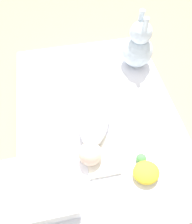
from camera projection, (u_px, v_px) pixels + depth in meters
name	position (u px, v px, depth m)	size (l,w,h in m)	color
ground_plane	(97.00, 127.00, 1.38)	(12.00, 12.00, 0.00)	#9E8466
bed_mattress	(98.00, 121.00, 1.32)	(1.26, 0.92, 0.15)	white
burp_cloth	(101.00, 156.00, 1.11)	(0.21, 0.16, 0.02)	white
swaddled_baby	(94.00, 118.00, 1.17)	(0.50, 0.28, 0.13)	white
pillow	(38.00, 189.00, 0.97)	(0.28, 0.34, 0.12)	white
bunny_plush	(138.00, 47.00, 1.38)	(0.20, 0.20, 0.36)	silver
turtle_plush	(146.00, 171.00, 1.04)	(0.16, 0.13, 0.07)	yellow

